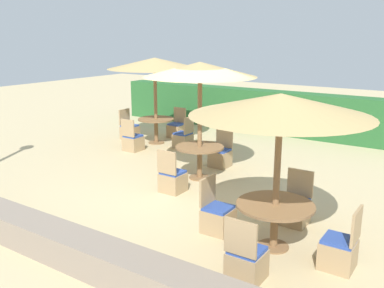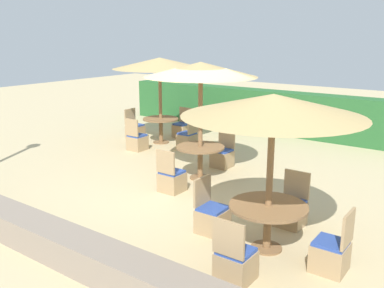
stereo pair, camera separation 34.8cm
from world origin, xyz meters
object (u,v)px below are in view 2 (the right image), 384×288
patio_chair_front_right_south (235,263)px  patio_chair_back_left_north (182,129)px  patio_chair_front_right_west (212,217)px  patio_chair_back_left_west (135,130)px  round_table_back_left (161,123)px  patio_chair_center_north (222,157)px  patio_chair_front_right_east (331,254)px  patio_chair_back_left_south (137,141)px  parasol_back_left (160,63)px  parasol_center (201,70)px  patio_chair_front_right_north (291,211)px  round_table_front_right (268,213)px  round_table_center (200,153)px  patio_chair_back_left_east (187,139)px  parasol_front_right (273,106)px  patio_chair_center_south (172,180)px

patio_chair_front_right_south → patio_chair_back_left_north: 8.33m
patio_chair_front_right_west → patio_chair_back_left_west: 6.97m
round_table_back_left → patio_chair_center_north: 2.99m
patio_chair_front_right_east → patio_chair_back_left_south: (-6.61, 3.16, 0.00)m
patio_chair_back_left_north → parasol_back_left: bearing=86.6°
round_table_back_left → patio_chair_back_left_north: bearing=86.6°
parasol_center → patio_chair_center_north: size_ratio=2.84×
patio_chair_back_left_south → parasol_center: 3.75m
round_table_back_left → patio_chair_front_right_west: bearing=-42.3°
patio_chair_front_right_north → round_table_back_left: (-5.55, 3.15, 0.33)m
round_table_front_right → round_table_center: 3.47m
patio_chair_front_right_east → parasol_back_left: parasol_back_left is taller
round_table_back_left → patio_chair_center_north: patio_chair_center_north is taller
round_table_back_left → patio_chair_center_north: size_ratio=1.15×
patio_chair_back_left_east → patio_chair_back_left_south: bearing=136.1°
parasol_center → patio_chair_center_north: 2.44m
patio_chair_front_right_south → patio_chair_back_left_west: bearing=142.3°
patio_chair_front_right_west → round_table_back_left: size_ratio=0.87×
round_table_front_right → parasol_back_left: size_ratio=0.43×
parasol_front_right → patio_chair_front_right_west: size_ratio=2.84×
patio_chair_front_right_west → patio_chair_center_north: same height
round_table_front_right → patio_chair_back_left_east: size_ratio=1.28×
patio_chair_back_left_east → patio_chair_front_right_north: bearing=-124.7°
patio_chair_front_right_north → round_table_center: bearing=-22.6°
round_table_back_left → patio_chair_back_left_north: size_ratio=1.15×
parasol_back_left → patio_chair_center_north: (2.81, -0.98, -2.12)m
round_table_center → patio_chair_back_left_south: bearing=161.3°
patio_chair_front_right_north → patio_chair_center_north: same height
patio_chair_front_right_west → round_table_back_left: patio_chair_front_right_west is taller
patio_chair_back_left_south → round_table_center: bearing=-18.7°
patio_chair_back_left_north → round_table_center: (2.80, -3.01, 0.34)m
patio_chair_back_left_east → round_table_center: patio_chair_back_left_east is taller
parasol_front_right → patio_chair_front_right_south: (0.05, -1.05, -1.97)m
round_table_center → patio_chair_center_north: size_ratio=1.18×
patio_chair_front_right_west → patio_chair_front_right_north: (0.96, 1.02, 0.00)m
patio_chair_back_left_east → patio_chair_center_north: 2.05m
patio_chair_front_right_west → patio_chair_back_left_south: same height
round_table_front_right → patio_chair_back_left_north: (-5.54, 5.14, -0.33)m
patio_chair_back_left_south → patio_chair_center_south: (2.87, -2.02, 0.00)m
round_table_back_left → patio_chair_back_left_east: size_ratio=1.15×
patio_chair_front_right_south → patio_chair_back_left_east: same height
round_table_back_left → patio_chair_back_left_south: 1.11m
parasol_back_left → patio_chair_back_left_east: bearing=-0.2°
patio_chair_front_right_east → patio_chair_center_south: bearing=73.0°
patio_chair_back_left_west → patio_chair_center_north: bearing=76.4°
round_table_center → patio_chair_front_right_west: bearing=-51.2°
patio_chair_front_right_south → patio_chair_center_north: 5.09m
parasol_front_right → patio_chair_front_right_east: (1.01, -0.06, -1.97)m
patio_chair_front_right_west → patio_chair_center_south: same height
patio_chair_back_left_west → patio_chair_back_left_north: 1.50m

